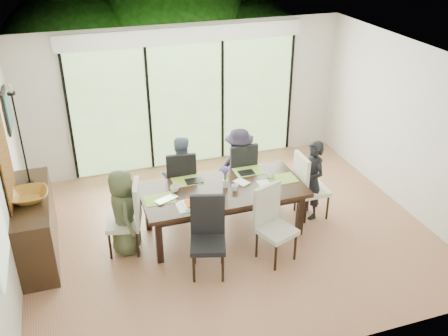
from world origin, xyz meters
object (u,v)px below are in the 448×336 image
object	(u,v)px
laptop	(168,201)
cup_a	(175,189)
chair_left_end	(123,218)
bowl	(29,196)
table_top	(223,191)
cup_b	(235,188)
person_right_end	(312,180)
person_far_left	(180,174)
chair_far_left	(180,179)
chair_near_left	(208,239)
person_left_end	(124,212)
chair_near_right	(277,226)
person_far_right	(239,165)
chair_far_right	(238,170)
chair_right_end	(313,185)
cup_c	(270,175)
sideboard	(36,226)
vase	(225,183)

from	to	relation	value
laptop	cup_a	bearing A→B (deg)	35.85
chair_left_end	bowl	xyz separation A→B (m)	(-1.18, 0.20, 0.47)
table_top	cup_b	size ratio (longest dim) A/B	24.00
person_right_end	person_far_left	xyz separation A→B (m)	(-1.93, 0.83, 0.00)
chair_far_left	chair_near_left	distance (m)	1.72
chair_left_end	chair_near_left	size ratio (longest dim) A/B	1.00
person_left_end	cup_b	world-z (taller)	person_left_end
chair_near_left	cup_b	world-z (taller)	chair_near_left
cup_b	bowl	distance (m)	2.86
table_top	chair_left_end	xyz separation A→B (m)	(-1.50, 0.00, -0.17)
table_top	chair_near_right	bearing A→B (deg)	-60.11
person_left_end	person_far_right	distance (m)	2.19
chair_far_left	cup_b	bearing A→B (deg)	129.30
chair_far_right	person_right_end	bearing A→B (deg)	135.10
chair_far_right	person_right_end	xyz separation A→B (m)	(0.93, -0.85, 0.10)
person_right_end	bowl	size ratio (longest dim) A/B	2.57
person_right_end	chair_near_left	bearing A→B (deg)	-71.81
chair_near_left	laptop	world-z (taller)	chair_near_left
person_far_left	cup_a	distance (m)	0.74
chair_right_end	cup_a	distance (m)	2.22
bowl	chair_far_left	bearing A→B (deg)	16.20
chair_right_end	person_right_end	bearing A→B (deg)	90.83
cup_c	sideboard	bearing A→B (deg)	176.69
person_left_end	laptop	size ratio (longest dim) A/B	3.91
chair_far_left	cup_c	bearing A→B (deg)	156.06
person_left_end	cup_a	distance (m)	0.81
laptop	cup_b	size ratio (longest dim) A/B	3.30
vase	bowl	distance (m)	2.74
chair_far_right	bowl	distance (m)	3.33
chair_far_left	laptop	distance (m)	1.05
table_top	cup_b	xyz separation A→B (m)	(0.15, -0.10, 0.08)
vase	bowl	xyz separation A→B (m)	(-2.73, 0.15, 0.20)
table_top	cup_a	size ratio (longest dim) A/B	19.35
person_far_left	vase	distance (m)	0.94
table_top	bowl	size ratio (longest dim) A/B	4.77
chair_left_end	person_right_end	size ratio (longest dim) A/B	0.85
person_far_right	cup_b	distance (m)	1.02
person_far_left	bowl	size ratio (longest dim) A/B	2.57
chair_near_left	cup_a	bearing A→B (deg)	117.54
chair_near_right	cup_c	size ratio (longest dim) A/B	8.87
chair_right_end	cup_c	distance (m)	0.75
table_top	chair_right_end	size ratio (longest dim) A/B	2.18
chair_near_left	cup_a	distance (m)	1.07
chair_left_end	chair_near_right	world-z (taller)	same
person_right_end	sideboard	bearing A→B (deg)	-99.67
cup_c	vase	bearing A→B (deg)	-176.19
person_far_left	cup_b	size ratio (longest dim) A/B	12.90
sideboard	chair_left_end	bearing A→B (deg)	-14.30
chair_left_end	chair_right_end	size ratio (longest dim) A/B	1.00
chair_near_right	bowl	world-z (taller)	chair_near_right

